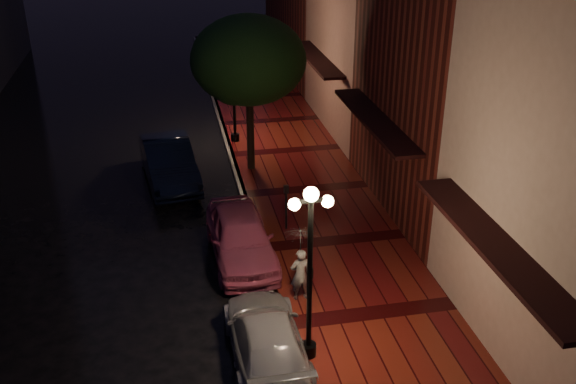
{
  "coord_description": "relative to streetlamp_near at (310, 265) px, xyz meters",
  "views": [
    {
      "loc": [
        -2.39,
        -16.45,
        10.03
      ],
      "look_at": [
        1.07,
        1.08,
        1.4
      ],
      "focal_mm": 40.0,
      "sensor_mm": 36.0,
      "label": 1
    }
  ],
  "objects": [
    {
      "name": "streetlamp_far",
      "position": [
        0.0,
        14.0,
        0.0
      ],
      "size": [
        0.96,
        0.36,
        4.31
      ],
      "color": "black",
      "rests_on": "sidewalk"
    },
    {
      "name": "storefront_mid",
      "position": [
        6.65,
        7.0,
        2.9
      ],
      "size": [
        5.0,
        8.0,
        11.0
      ],
      "primitive_type": "cube",
      "color": "#511914",
      "rests_on": "ground"
    },
    {
      "name": "ground",
      "position": [
        -0.35,
        5.0,
        -2.6
      ],
      "size": [
        120.0,
        120.0,
        0.0
      ],
      "primitive_type": "plane",
      "color": "black",
      "rests_on": "ground"
    },
    {
      "name": "navy_car",
      "position": [
        -2.85,
        10.68,
        -1.81
      ],
      "size": [
        2.25,
        4.96,
        1.58
      ],
      "primitive_type": "imported",
      "rotation": [
        0.0,
        0.0,
        0.12
      ],
      "color": "black",
      "rests_on": "ground"
    },
    {
      "name": "curb",
      "position": [
        -0.35,
        5.0,
        -2.53
      ],
      "size": [
        0.25,
        60.0,
        0.15
      ],
      "primitive_type": "cube",
      "color": "#595451",
      "rests_on": "ground"
    },
    {
      "name": "silver_car",
      "position": [
        -0.95,
        0.21,
        -2.0
      ],
      "size": [
        1.72,
        4.17,
        1.2
      ],
      "primitive_type": "imported",
      "rotation": [
        0.0,
        0.0,
        3.15
      ],
      "color": "#9F9FA6",
      "rests_on": "ground"
    },
    {
      "name": "street_tree",
      "position": [
        0.26,
        10.99,
        1.64
      ],
      "size": [
        4.16,
        4.16,
        5.8
      ],
      "color": "black",
      "rests_on": "sidewalk"
    },
    {
      "name": "sidewalk",
      "position": [
        1.9,
        5.0,
        -2.53
      ],
      "size": [
        4.5,
        60.0,
        0.15
      ],
      "primitive_type": "cube",
      "color": "#4A0D0E",
      "rests_on": "ground"
    },
    {
      "name": "storefront_far",
      "position": [
        6.65,
        15.0,
        1.9
      ],
      "size": [
        5.0,
        8.0,
        9.0
      ],
      "primitive_type": "cube",
      "color": "#8C5951",
      "rests_on": "ground"
    },
    {
      "name": "woman_with_umbrella",
      "position": [
        0.29,
        2.25,
        -1.09
      ],
      "size": [
        0.86,
        0.87,
        2.06
      ],
      "rotation": [
        0.0,
        0.0,
        3.24
      ],
      "color": "silver",
      "rests_on": "sidewalk"
    },
    {
      "name": "parking_meter",
      "position": [
        0.65,
        6.03,
        -1.54
      ],
      "size": [
        0.15,
        0.12,
        1.5
      ],
      "rotation": [
        0.0,
        0.0,
        0.09
      ],
      "color": "black",
      "rests_on": "sidewalk"
    },
    {
      "name": "streetlamp_near",
      "position": [
        0.0,
        0.0,
        0.0
      ],
      "size": [
        0.96,
        0.36,
        4.31
      ],
      "color": "black",
      "rests_on": "sidewalk"
    },
    {
      "name": "pink_car",
      "position": [
        -0.95,
        4.75,
        -1.86
      ],
      "size": [
        1.91,
        4.39,
        1.48
      ],
      "primitive_type": "imported",
      "rotation": [
        0.0,
        0.0,
        0.04
      ],
      "color": "#C24F73",
      "rests_on": "ground"
    }
  ]
}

